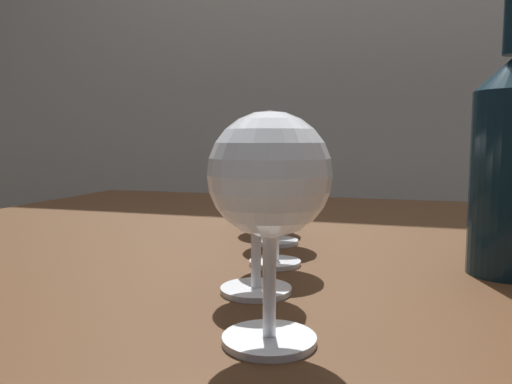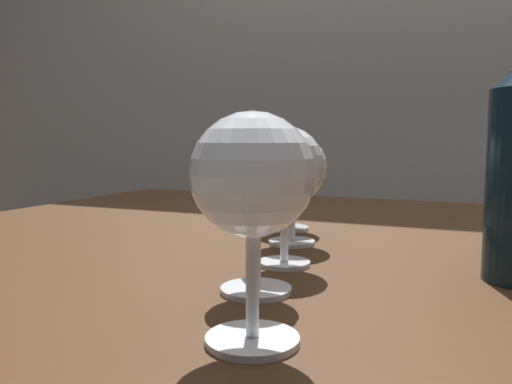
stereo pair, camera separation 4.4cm
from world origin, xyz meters
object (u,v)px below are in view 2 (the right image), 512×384
Objects in this scene: wine_glass_merlot at (256,190)px; wine_glass_white at (288,164)px; wine_glass_port at (285,168)px; wine_glass_chardonnay at (292,169)px; wine_glass_pinot at (252,179)px.

wine_glass_merlot is 0.32m from wine_glass_white.
wine_glass_merlot is 0.10m from wine_glass_port.
wine_glass_merlot is 0.92× the size of wine_glass_chardonnay.
wine_glass_chardonnay is 0.11m from wine_glass_white.
wine_glass_white is at bearing 106.16° from wine_glass_pinot.
wine_glass_pinot is at bearing -73.84° from wine_glass_white.
wine_glass_white reaches higher than wine_glass_merlot.
wine_glass_pinot is 0.43m from wine_glass_white.
wine_glass_merlot is 0.22m from wine_glass_chardonnay.
wine_glass_white is (-0.12, 0.42, -0.01)m from wine_glass_pinot.
wine_glass_pinot is at bearing -75.82° from wine_glass_chardonnay.
wine_glass_port reaches higher than wine_glass_white.
wine_glass_port is (-0.05, 0.21, -0.00)m from wine_glass_pinot.
wine_glass_white is at bearing 104.23° from wine_glass_merlot.
wine_glass_port is at bearing -75.28° from wine_glass_chardonnay.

